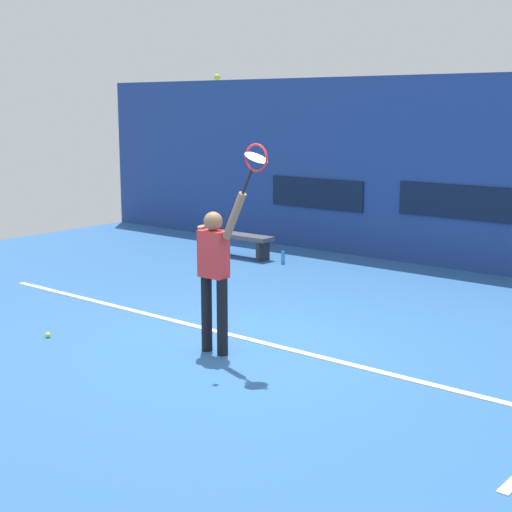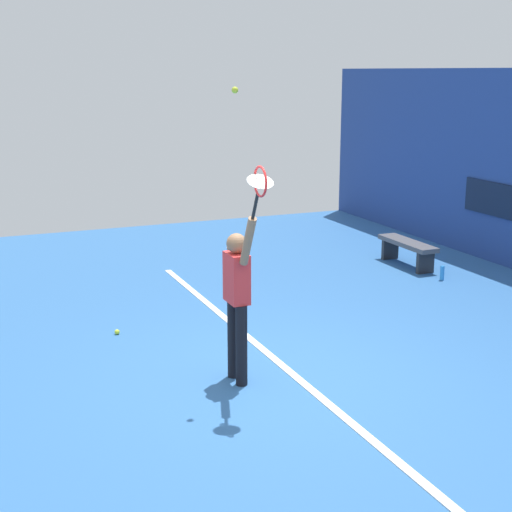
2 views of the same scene
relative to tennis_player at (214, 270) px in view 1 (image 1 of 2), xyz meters
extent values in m
plane|color=#2D609E|center=(0.07, 0.36, -1.01)|extent=(18.00, 18.00, 0.00)
cube|color=navy|center=(0.07, 6.34, 0.71)|extent=(18.00, 0.20, 3.43)
cube|color=#0C1933|center=(0.07, 6.22, 0.21)|extent=(2.20, 0.03, 0.60)
cube|color=#0C1933|center=(-2.93, 6.22, 0.14)|extent=(2.20, 0.03, 0.60)
cube|color=white|center=(0.07, 0.64, -1.00)|extent=(10.00, 0.10, 0.01)
cylinder|color=black|center=(-0.13, 0.00, -0.55)|extent=(0.13, 0.13, 0.92)
cylinder|color=black|center=(0.12, 0.00, -0.55)|extent=(0.13, 0.13, 0.92)
cube|color=red|center=(-0.01, 0.00, 0.19)|extent=(0.34, 0.20, 0.55)
sphere|color=#8C6647|center=(-0.01, 0.00, 0.57)|extent=(0.22, 0.22, 0.22)
cylinder|color=#8C6647|center=(0.32, 0.00, 0.66)|extent=(0.33, 0.09, 0.56)
cylinder|color=#8C6647|center=(-0.21, 0.08, 0.21)|extent=(0.09, 0.23, 0.58)
cylinder|color=black|center=(0.51, 0.00, 1.06)|extent=(0.16, 0.03, 0.29)
torus|color=red|center=(0.64, 0.00, 1.32)|extent=(0.42, 0.02, 0.42)
cylinder|color=silver|center=(0.64, 0.00, 1.32)|extent=(0.24, 0.27, 0.12)
sphere|color=#CCE033|center=(0.13, -0.06, 2.18)|extent=(0.07, 0.07, 0.07)
cube|color=#4C4C51|center=(-3.61, 4.67, -0.60)|extent=(1.40, 0.36, 0.08)
cube|color=#262628|center=(-4.16, 4.67, -0.82)|extent=(0.08, 0.32, 0.37)
cube|color=#262628|center=(-3.06, 4.67, -0.82)|extent=(0.08, 0.32, 0.37)
cylinder|color=#338CD8|center=(-2.57, 4.67, -0.89)|extent=(0.07, 0.07, 0.24)
sphere|color=#CCE033|center=(-2.04, -0.91, -0.98)|extent=(0.07, 0.07, 0.07)
camera|label=1|loc=(5.96, -6.45, 1.88)|focal=54.01mm
camera|label=2|loc=(7.34, -2.89, 2.37)|focal=52.92mm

